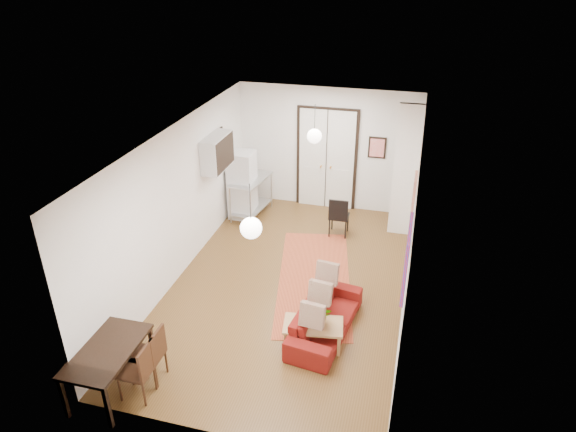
% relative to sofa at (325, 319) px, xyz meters
% --- Properties ---
extents(floor, '(7.00, 7.00, 0.00)m').
position_rel_sofa_xyz_m(floor, '(-0.92, 1.17, -0.27)').
color(floor, brown).
rests_on(floor, ground).
extents(ceiling, '(4.20, 7.00, 0.02)m').
position_rel_sofa_xyz_m(ceiling, '(-0.92, 1.17, 2.63)').
color(ceiling, white).
rests_on(ceiling, wall_back).
extents(wall_back, '(4.20, 0.02, 2.90)m').
position_rel_sofa_xyz_m(wall_back, '(-0.92, 4.67, 1.18)').
color(wall_back, white).
rests_on(wall_back, floor).
extents(wall_front, '(4.20, 0.02, 2.90)m').
position_rel_sofa_xyz_m(wall_front, '(-0.92, -2.33, 1.18)').
color(wall_front, white).
rests_on(wall_front, floor).
extents(wall_left, '(0.02, 7.00, 2.90)m').
position_rel_sofa_xyz_m(wall_left, '(-3.02, 1.17, 1.18)').
color(wall_left, white).
rests_on(wall_left, floor).
extents(wall_right, '(0.02, 7.00, 2.90)m').
position_rel_sofa_xyz_m(wall_right, '(1.18, 1.17, 1.18)').
color(wall_right, white).
rests_on(wall_right, floor).
extents(double_doors, '(1.44, 0.06, 2.50)m').
position_rel_sofa_xyz_m(double_doors, '(-0.92, 4.63, 0.93)').
color(double_doors, silver).
rests_on(double_doors, wall_back).
extents(stub_partition, '(0.50, 0.10, 2.90)m').
position_rel_sofa_xyz_m(stub_partition, '(0.93, 3.72, 1.18)').
color(stub_partition, white).
rests_on(stub_partition, floor).
extents(wall_cabinet, '(0.35, 1.00, 0.70)m').
position_rel_sofa_xyz_m(wall_cabinet, '(-2.84, 2.67, 1.63)').
color(wall_cabinet, silver).
rests_on(wall_cabinet, wall_left).
extents(painting_popart, '(0.05, 1.00, 1.00)m').
position_rel_sofa_xyz_m(painting_popart, '(1.15, -0.08, 1.38)').
color(painting_popart, red).
rests_on(painting_popart, wall_right).
extents(painting_abstract, '(0.05, 0.50, 0.60)m').
position_rel_sofa_xyz_m(painting_abstract, '(1.15, 1.97, 1.53)').
color(painting_abstract, beige).
rests_on(painting_abstract, wall_right).
extents(poster_back, '(0.40, 0.03, 0.50)m').
position_rel_sofa_xyz_m(poster_back, '(0.23, 4.64, 1.33)').
color(poster_back, red).
rests_on(poster_back, wall_back).
extents(print_left, '(0.03, 0.44, 0.54)m').
position_rel_sofa_xyz_m(print_left, '(-2.99, 3.17, 1.68)').
color(print_left, '#A66E45').
rests_on(print_left, wall_left).
extents(pendant_back, '(0.30, 0.30, 0.80)m').
position_rel_sofa_xyz_m(pendant_back, '(-0.92, 3.17, 1.98)').
color(pendant_back, white).
rests_on(pendant_back, ceiling).
extents(pendant_front, '(0.30, 0.30, 0.80)m').
position_rel_sofa_xyz_m(pendant_front, '(-0.92, -0.83, 1.98)').
color(pendant_front, white).
rests_on(pendant_front, ceiling).
extents(kilim_rug, '(1.98, 3.72, 0.01)m').
position_rel_sofa_xyz_m(kilim_rug, '(-0.49, 1.43, -0.27)').
color(kilim_rug, '#BB552E').
rests_on(kilim_rug, floor).
extents(sofa, '(1.95, 0.98, 0.55)m').
position_rel_sofa_xyz_m(sofa, '(0.00, 0.00, 0.00)').
color(sofa, maroon).
rests_on(sofa, floor).
extents(coffee_table, '(0.99, 0.65, 0.41)m').
position_rel_sofa_xyz_m(coffee_table, '(-0.13, -0.35, 0.08)').
color(coffee_table, '#A98650').
rests_on(coffee_table, floor).
extents(potted_plant, '(0.36, 0.40, 0.40)m').
position_rel_sofa_xyz_m(potted_plant, '(-0.03, -0.35, 0.34)').
color(potted_plant, '#337136').
rests_on(potted_plant, coffee_table).
extents(kitchen_counter, '(0.76, 1.27, 0.92)m').
position_rel_sofa_xyz_m(kitchen_counter, '(-2.51, 3.72, 0.32)').
color(kitchen_counter, '#BABDBF').
rests_on(kitchen_counter, floor).
extents(bowl, '(0.27, 0.27, 0.05)m').
position_rel_sofa_xyz_m(bowl, '(-2.51, 3.42, 0.67)').
color(bowl, white).
rests_on(bowl, kitchen_counter).
extents(soap_bottle, '(0.11, 0.11, 0.19)m').
position_rel_sofa_xyz_m(soap_bottle, '(-2.56, 3.97, 0.74)').
color(soap_bottle, teal).
rests_on(soap_bottle, kitchen_counter).
extents(fridge, '(0.57, 0.57, 1.59)m').
position_rel_sofa_xyz_m(fridge, '(-2.67, 3.59, 0.52)').
color(fridge, silver).
rests_on(fridge, floor).
extents(dining_table, '(0.76, 1.31, 0.72)m').
position_rel_sofa_xyz_m(dining_table, '(-2.67, -1.98, 0.37)').
color(dining_table, black).
rests_on(dining_table, floor).
extents(dining_chair_near, '(0.43, 0.61, 0.89)m').
position_rel_sofa_xyz_m(dining_chair_near, '(-2.26, -1.58, 0.24)').
color(dining_chair_near, '#3D2113').
rests_on(dining_chair_near, floor).
extents(dining_chair_far, '(0.43, 0.61, 0.89)m').
position_rel_sofa_xyz_m(dining_chair_far, '(-2.26, -1.89, 0.24)').
color(dining_chair_far, '#3D2113').
rests_on(dining_chair_far, floor).
extents(black_side_chair, '(0.42, 0.42, 0.90)m').
position_rel_sofa_xyz_m(black_side_chair, '(-0.36, 3.39, 0.25)').
color(black_side_chair, black).
rests_on(black_side_chair, floor).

